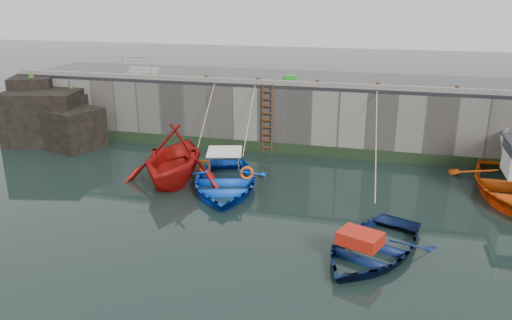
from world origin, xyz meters
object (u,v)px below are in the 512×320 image
(bollard_a, at_px, (207,78))
(ladder, at_px, (267,119))
(fish_crate, at_px, (290,78))
(boat_near_navy, at_px, (371,253))
(bollard_d, at_px, (378,86))
(bollard_b, at_px, (258,81))
(bollard_c, at_px, (317,83))
(boat_near_white, at_px, (175,180))
(boat_near_blue, at_px, (225,188))
(bollard_e, at_px, (457,89))

(bollard_a, bearing_deg, ladder, -6.38)
(fish_crate, relative_size, bollard_a, 1.94)
(boat_near_navy, relative_size, bollard_d, 15.82)
(fish_crate, xyz_separation_m, bollard_b, (-1.27, -0.97, -0.00))
(bollard_c, bearing_deg, bollard_b, 180.00)
(boat_near_white, relative_size, fish_crate, 8.83)
(boat_near_white, height_order, boat_near_navy, boat_near_white)
(fish_crate, bearing_deg, boat_near_white, -142.70)
(ladder, distance_m, bollard_d, 5.11)
(boat_near_blue, relative_size, bollard_d, 17.84)
(boat_near_navy, bearing_deg, bollard_b, 144.33)
(boat_near_blue, bearing_deg, bollard_b, 75.08)
(bollard_a, relative_size, bollard_c, 1.00)
(bollard_e, bearing_deg, fish_crate, 172.32)
(fish_crate, height_order, bollard_c, fish_crate)
(bollard_d, bearing_deg, ladder, -176.00)
(bollard_d, bearing_deg, fish_crate, 166.39)
(fish_crate, relative_size, bollard_c, 1.94)
(boat_near_white, bearing_deg, boat_near_navy, -35.79)
(boat_near_navy, relative_size, fish_crate, 8.14)
(ladder, xyz_separation_m, bollard_d, (4.80, 0.34, 1.71))
(boat_near_blue, xyz_separation_m, fish_crate, (1.26, 6.12, 3.30))
(ladder, relative_size, boat_near_white, 0.67)
(boat_near_navy, relative_size, bollard_b, 15.82)
(boat_near_blue, xyz_separation_m, bollard_c, (2.69, 5.15, 3.30))
(fish_crate, xyz_separation_m, bollard_c, (1.43, -0.97, -0.00))
(boat_near_white, xyz_separation_m, boat_near_blue, (2.20, -0.35, 0.00))
(boat_near_blue, distance_m, bollard_b, 6.11)
(boat_near_navy, height_order, bollard_e, bollard_e)
(ladder, relative_size, bollard_d, 11.43)
(bollard_b, height_order, bollard_c, same)
(fish_crate, bearing_deg, boat_near_blue, -123.39)
(bollard_c, height_order, bollard_e, same)
(boat_near_navy, height_order, bollard_b, bollard_b)
(fish_crate, xyz_separation_m, bollard_a, (-3.77, -0.97, -0.00))
(bollard_e, bearing_deg, ladder, -177.60)
(bollard_b, bearing_deg, bollard_c, 0.00)
(boat_near_navy, distance_m, bollard_a, 12.45)
(bollard_c, bearing_deg, bollard_e, 0.00)
(boat_near_navy, relative_size, bollard_a, 15.82)
(bollard_e, bearing_deg, boat_near_blue, -148.76)
(bollard_a, bearing_deg, boat_near_blue, -63.99)
(boat_near_navy, bearing_deg, boat_near_white, 174.49)
(bollard_e, bearing_deg, bollard_b, 180.00)
(ladder, xyz_separation_m, boat_near_blue, (-0.49, -4.81, -1.59))
(bollard_b, relative_size, bollard_c, 1.00)
(ladder, height_order, bollard_c, bollard_c)
(bollard_b, xyz_separation_m, bollard_c, (2.70, 0.00, 0.00))
(boat_near_white, relative_size, bollard_b, 17.16)
(boat_near_white, relative_size, bollard_e, 17.16)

